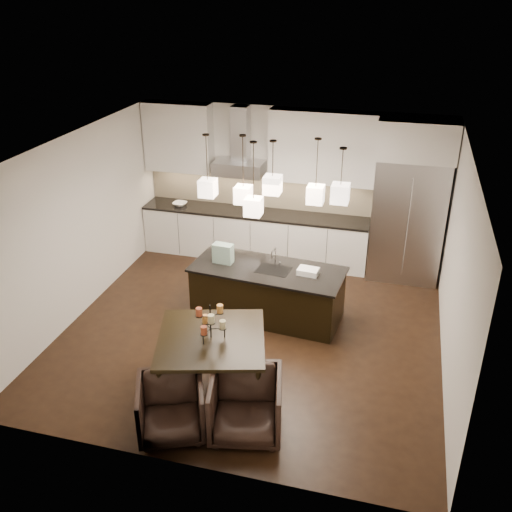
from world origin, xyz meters
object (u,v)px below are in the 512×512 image
(refrigerator, at_px, (408,220))
(dining_table, at_px, (212,363))
(armchair_left, at_px, (171,408))
(armchair_right, at_px, (246,405))
(island_body, at_px, (267,293))

(refrigerator, bearing_deg, dining_table, -120.34)
(refrigerator, height_order, dining_table, refrigerator)
(armchair_left, height_order, armchair_right, armchair_right)
(dining_table, distance_m, armchair_right, 0.90)
(armchair_left, bearing_deg, armchair_right, -7.16)
(armchair_left, bearing_deg, dining_table, 54.27)
(refrigerator, distance_m, armchair_left, 5.34)
(island_body, bearing_deg, armchair_right, -76.21)
(refrigerator, xyz_separation_m, island_body, (-1.99, -1.91, -0.68))
(refrigerator, distance_m, dining_table, 4.48)
(refrigerator, distance_m, armchair_right, 4.80)
(island_body, height_order, armchair_right, island_body)
(island_body, xyz_separation_m, armchair_right, (0.38, -2.55, -0.01))
(armchair_left, relative_size, armchair_right, 0.91)
(armchair_left, xyz_separation_m, armchair_right, (0.83, 0.23, 0.03))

